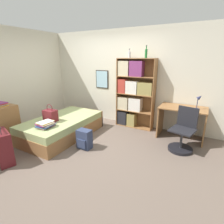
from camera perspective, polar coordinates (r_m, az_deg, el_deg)
The scene contains 15 objects.
ground_plane at distance 4.19m, azimuth -9.43°, elevation -9.21°, with size 14.00×14.00×0.00m, color #66564C.
wall_back at distance 5.15m, azimuth 1.12°, elevation 11.14°, with size 10.00×0.09×2.60m.
wall_left at distance 5.37m, azimuth -28.47°, elevation 9.35°, with size 0.06×10.00×2.60m.
bed at distance 4.50m, azimuth -15.73°, elevation -4.62°, with size 1.12×1.97×0.45m.
handbag at distance 4.26m, azimuth -19.48°, elevation -1.05°, with size 0.30×0.20×0.40m.
book_stack_on_bed at distance 3.94m, azimuth -20.87°, elevation -3.78°, with size 0.33×0.39×0.13m.
suitcase at distance 3.80m, azimuth -32.11°, elevation -9.71°, with size 0.57×0.40×0.74m.
dresser at distance 4.75m, azimuth -31.87°, elevation -3.08°, with size 0.54×0.52×0.82m.
bookcase at distance 4.76m, azimuth 6.60°, elevation 6.17°, with size 1.02×0.30×1.84m.
bottle_green at distance 4.76m, azimuth 5.69°, elevation 18.17°, with size 0.07×0.07×0.23m.
bottle_brown at distance 4.56m, azimuth 11.08°, elevation 18.32°, with size 0.06×0.06×0.30m.
desk at distance 4.40m, azimuth 21.91°, elevation -1.69°, with size 1.03×0.62×0.77m.
desk_lamp at distance 4.26m, azimuth 26.55°, elevation 3.66°, with size 0.15×0.10×0.34m.
desk_chair at distance 3.94m, azimuth 21.99°, elevation -7.59°, with size 0.54×0.54×0.90m.
backpack at distance 3.79m, azimuth -9.04°, elevation -8.79°, with size 0.30×0.22×0.41m.
Camera 1 is at (2.37, -2.91, 1.86)m, focal length 28.00 mm.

